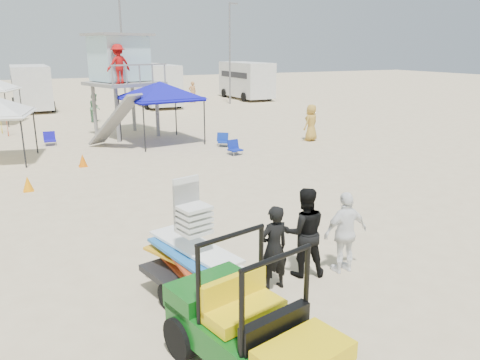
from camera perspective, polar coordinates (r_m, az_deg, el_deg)
name	(u,v)px	position (r m, az deg, el deg)	size (l,w,h in m)	color
ground	(283,282)	(9.62, 5.27, -12.28)	(140.00, 140.00, 0.00)	beige
utility_cart	(252,318)	(6.75, 1.47, -16.44)	(1.85, 2.82, 1.98)	#0C4F12
surf_trailer	(193,258)	(8.67, -5.72, -9.39)	(1.70, 2.53, 2.05)	black
man_left	(274,248)	(9.01, 4.13, -8.28)	(0.62, 0.41, 1.70)	black
man_mid	(304,232)	(9.59, 7.82, -6.30)	(0.91, 0.71, 1.87)	black
man_right	(345,232)	(9.91, 12.73, -6.26)	(1.01, 0.42, 1.73)	white
lifeguard_tower	(120,62)	(25.41, -14.39, 13.73)	(4.01, 4.01, 5.10)	gray
canopy_blue	(160,84)	(23.09, -9.75, 11.41)	(3.64, 3.64, 3.38)	black
umbrella_a	(7,121)	(27.50, -26.58, 6.45)	(1.80, 1.83, 1.65)	red
umbrella_b	(1,118)	(28.65, -27.13, 6.71)	(1.82, 1.85, 1.67)	yellow
cone_near	(28,184)	(16.74, -24.46, -0.41)	(0.34, 0.34, 0.50)	#FF9308
cone_far	(83,160)	(19.42, -18.63, 2.29)	(0.34, 0.34, 0.50)	orange
beach_chair_a	(50,139)	(24.36, -22.19, 4.70)	(0.57, 0.60, 0.64)	#150FA6
beach_chair_b	(234,147)	(20.52, -0.71, 3.99)	(0.61, 0.66, 0.64)	#0D2093
beach_chair_c	(223,140)	(22.30, -2.05, 4.94)	(0.73, 0.84, 0.64)	navy
rv_mid_left	(31,86)	(38.83, -24.16, 10.46)	(2.65, 6.50, 3.25)	silver
rv_mid_right	(154,83)	(38.75, -10.44, 11.55)	(2.64, 7.00, 3.25)	silver
rv_far_right	(246,79)	(43.42, 0.75, 12.24)	(2.64, 6.60, 3.25)	silver
light_pole_left	(123,55)	(35.03, -14.11, 14.52)	(0.14, 0.14, 8.00)	slate
light_pole_right	(230,54)	(39.34, -1.25, 15.07)	(0.14, 0.14, 8.00)	slate
distant_beachgoers	(114,115)	(27.68, -15.12, 7.70)	(20.30, 19.20, 1.82)	#4D8058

